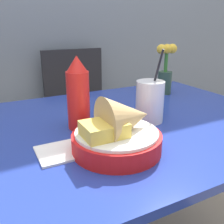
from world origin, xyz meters
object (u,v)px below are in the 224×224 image
at_px(flower_vase, 165,70).
at_px(chair_far_window, 79,107).
at_px(food_basket, 120,131).
at_px(drink_cup, 150,103).
at_px(ketchup_bottle, 78,94).

bearing_deg(flower_vase, chair_far_window, 113.64).
bearing_deg(food_basket, chair_far_window, 76.72).
height_order(chair_far_window, drink_cup, drink_cup).
bearing_deg(drink_cup, food_basket, -144.22).
height_order(chair_far_window, ketchup_bottle, ketchup_bottle).
xyz_separation_m(food_basket, ketchup_bottle, (-0.04, 0.19, 0.06)).
bearing_deg(chair_far_window, flower_vase, -66.36).
relative_size(food_basket, ketchup_bottle, 1.03).
xyz_separation_m(chair_far_window, food_basket, (-0.23, -0.96, 0.25)).
height_order(chair_far_window, flower_vase, flower_vase).
distance_m(ketchup_bottle, drink_cup, 0.25).
relative_size(ketchup_bottle, drink_cup, 0.94).
height_order(food_basket, flower_vase, flower_vase).
relative_size(chair_far_window, ketchup_bottle, 3.90).
height_order(ketchup_bottle, flower_vase, flower_vase).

